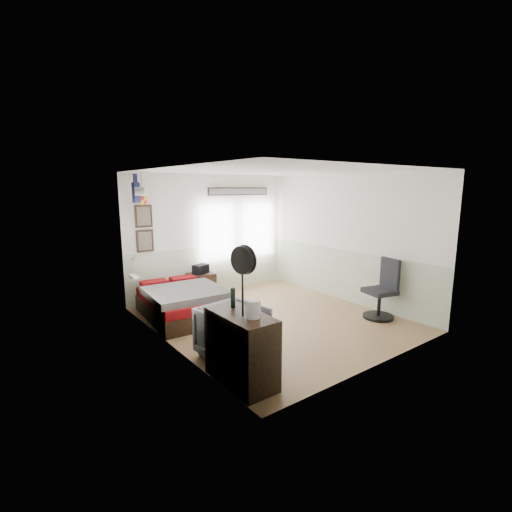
% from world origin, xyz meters
% --- Properties ---
extents(ground_plane, '(4.00, 4.50, 0.01)m').
position_xyz_m(ground_plane, '(0.00, 0.00, -0.01)').
color(ground_plane, olive).
extents(room_shell, '(4.02, 4.52, 2.71)m').
position_xyz_m(room_shell, '(-0.08, 0.19, 1.61)').
color(room_shell, white).
rests_on(room_shell, ground_plane).
extents(wall_decor, '(3.55, 1.32, 1.44)m').
position_xyz_m(wall_decor, '(-1.10, 1.96, 2.10)').
color(wall_decor, '#342317').
rests_on(wall_decor, room_shell).
extents(bed, '(1.43, 1.92, 0.58)m').
position_xyz_m(bed, '(-1.28, 1.13, 0.28)').
color(bed, black).
rests_on(bed, ground_plane).
extents(dresser, '(0.48, 1.00, 0.90)m').
position_xyz_m(dresser, '(-1.74, -1.49, 0.45)').
color(dresser, black).
rests_on(dresser, ground_plane).
extents(armchair, '(0.91, 0.94, 0.76)m').
position_xyz_m(armchair, '(-1.45, -0.85, 0.38)').
color(armchair, slate).
rests_on(armchair, ground_plane).
extents(nightstand, '(0.59, 0.49, 0.56)m').
position_xyz_m(nightstand, '(-0.42, 2.01, 0.28)').
color(nightstand, black).
rests_on(nightstand, ground_plane).
extents(task_chair, '(0.60, 0.60, 1.12)m').
position_xyz_m(task_chair, '(1.69, -1.14, 0.46)').
color(task_chair, black).
rests_on(task_chair, ground_plane).
extents(kettle, '(0.19, 0.16, 0.22)m').
position_xyz_m(kettle, '(-1.71, -1.70, 1.01)').
color(kettle, silver).
rests_on(kettle, dresser).
extents(bottle, '(0.06, 0.06, 0.26)m').
position_xyz_m(bottle, '(-1.69, -1.23, 1.03)').
color(bottle, black).
rests_on(bottle, dresser).
extents(stand_fan, '(0.15, 0.35, 0.86)m').
position_xyz_m(stand_fan, '(-1.76, -1.58, 1.57)').
color(stand_fan, black).
rests_on(stand_fan, dresser).
extents(black_bag, '(0.39, 0.31, 0.20)m').
position_xyz_m(black_bag, '(-0.42, 2.01, 0.65)').
color(black_bag, black).
rests_on(black_bag, nightstand).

